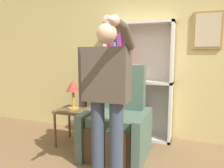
{
  "coord_description": "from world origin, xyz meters",
  "views": [
    {
      "loc": [
        0.55,
        -1.55,
        1.37
      ],
      "look_at": [
        -0.32,
        0.84,
        1.02
      ],
      "focal_mm": 35.0,
      "sensor_mm": 36.0,
      "label": 1
    }
  ],
  "objects_px": {
    "armchair": "(118,127)",
    "table_lamp": "(73,88)",
    "person_standing": "(106,92)",
    "bookcase": "(130,82)",
    "side_table": "(74,115)"
  },
  "relations": [
    {
      "from": "armchair",
      "to": "table_lamp",
      "type": "xyz_separation_m",
      "value": [
        -0.73,
        0.07,
        0.49
      ]
    },
    {
      "from": "side_table",
      "to": "bookcase",
      "type": "bearing_deg",
      "value": 40.45
    },
    {
      "from": "table_lamp",
      "to": "armchair",
      "type": "bearing_deg",
      "value": -5.88
    },
    {
      "from": "bookcase",
      "to": "side_table",
      "type": "bearing_deg",
      "value": -139.55
    },
    {
      "from": "person_standing",
      "to": "bookcase",
      "type": "bearing_deg",
      "value": 94.21
    },
    {
      "from": "side_table",
      "to": "table_lamp",
      "type": "bearing_deg",
      "value": 135.0
    },
    {
      "from": "bookcase",
      "to": "side_table",
      "type": "distance_m",
      "value": 1.04
    },
    {
      "from": "armchair",
      "to": "side_table",
      "type": "bearing_deg",
      "value": 174.12
    },
    {
      "from": "armchair",
      "to": "table_lamp",
      "type": "relative_size",
      "value": 2.74
    },
    {
      "from": "side_table",
      "to": "armchair",
      "type": "bearing_deg",
      "value": -5.88
    },
    {
      "from": "bookcase",
      "to": "armchair",
      "type": "height_order",
      "value": "bookcase"
    },
    {
      "from": "bookcase",
      "to": "armchair",
      "type": "relative_size",
      "value": 1.53
    },
    {
      "from": "armchair",
      "to": "person_standing",
      "type": "xyz_separation_m",
      "value": [
        0.08,
        -0.63,
        0.59
      ]
    },
    {
      "from": "armchair",
      "to": "table_lamp",
      "type": "distance_m",
      "value": 0.88
    },
    {
      "from": "person_standing",
      "to": "table_lamp",
      "type": "relative_size",
      "value": 3.78
    }
  ]
}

